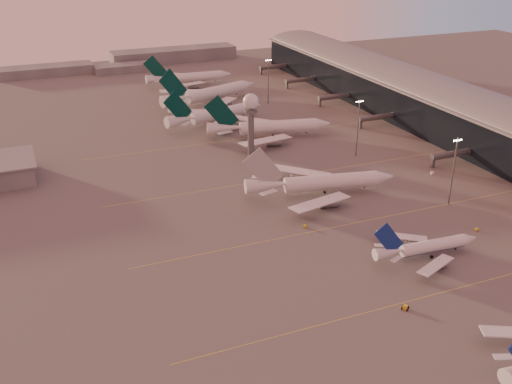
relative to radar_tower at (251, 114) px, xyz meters
name	(u,v)px	position (x,y,z in m)	size (l,w,h in m)	color
ground	(414,328)	(-5.00, -120.00, -20.95)	(700.00, 700.00, 0.00)	#514E4E
taxiway_markings	(388,215)	(25.00, -64.00, -20.94)	(180.00, 185.25, 0.02)	gold
terminal	(466,117)	(102.88, -9.91, -10.43)	(57.00, 362.00, 23.04)	black
radar_tower	(251,114)	(0.00, 0.00, 0.00)	(6.40, 6.40, 31.10)	#57595E
mast_b	(454,168)	(50.00, -65.00, -7.21)	(3.60, 0.56, 25.00)	#57595E
mast_c	(358,125)	(45.00, -10.00, -7.21)	(3.60, 0.56, 25.00)	#57595E
mast_d	(268,79)	(43.00, 80.00, -7.21)	(3.60, 0.56, 25.00)	#57595E
distant_horizon	(138,60)	(-2.38, 205.14, -17.06)	(165.00, 37.50, 9.00)	slate
narrowbody_mid	(426,249)	(18.99, -92.53, -18.10)	(36.01, 28.68, 14.06)	silver
widebody_white	(321,186)	(11.65, -40.07, -17.44)	(56.89, 45.16, 20.21)	silver
greentail_a	(270,130)	(20.29, 26.11, -17.13)	(58.78, 46.97, 21.64)	silver
greentail_b	(216,117)	(4.07, 56.09, -17.31)	(55.65, 44.39, 20.62)	silver
greentail_c	(211,96)	(13.63, 92.94, -16.80)	(62.07, 49.27, 23.49)	silver
greentail_d	(190,79)	(14.98, 137.17, -17.43)	(54.82, 44.19, 19.90)	silver
gsv_tug_mid	(405,308)	(-2.61, -112.65, -20.38)	(4.22, 4.46, 1.10)	gold
gsv_truck_b	(478,228)	(45.35, -85.28, -19.98)	(4.96, 2.81, 1.89)	gold
gsv_truck_c	(305,224)	(-5.61, -61.25, -19.91)	(4.52, 5.12, 2.04)	gold
gsv_catering_b	(433,169)	(62.24, -40.13, -18.81)	(5.67, 3.79, 4.27)	white
gsv_tug_far	(291,177)	(8.40, -21.58, -20.38)	(3.29, 4.35, 1.10)	white
gsv_tug_hangar	(298,131)	(36.40, 28.75, -20.43)	(4.12, 3.71, 1.01)	#5A5D5F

